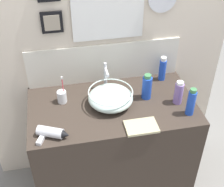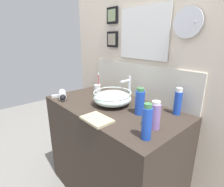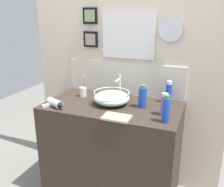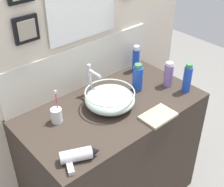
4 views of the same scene
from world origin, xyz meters
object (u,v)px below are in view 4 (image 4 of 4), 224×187
Objects in this scene: hair_drier at (79,155)px; shampoo_bottle at (168,74)px; lotion_bottle at (138,78)px; spray_bottle at (136,59)px; hand_towel at (158,116)px; glass_bowl_sink at (110,99)px; toothbrush_cup at (56,115)px; faucet at (91,78)px; soap_dispenser at (187,78)px.

shampoo_bottle is at bearing 10.80° from hair_drier.
hair_drier is 1.10× the size of lotion_bottle.
spray_bottle is 0.94× the size of hand_towel.
shampoo_bottle is (0.46, -0.07, 0.03)m from glass_bowl_sink.
lotion_bottle reaches higher than shampoo_bottle.
shampoo_bottle is at bearing -11.83° from toothbrush_cup.
faucet is at bearing 15.40° from toothbrush_cup.
glass_bowl_sink is 1.58× the size of spray_bottle.
lotion_bottle is at bearing 154.16° from shampoo_bottle.
lotion_bottle is (0.67, 0.26, 0.06)m from hair_drier.
glass_bowl_sink is 1.49× the size of hand_towel.
spray_bottle is at bearing 4.94° from faucet.
lotion_bottle is 0.94× the size of hand_towel.
shampoo_bottle reaches higher than hair_drier.
hair_drier is 0.56m from hand_towel.
soap_dispenser is at bearing 2.46° from hair_drier.
hair_drier is 1.22× the size of shampoo_bottle.
glass_bowl_sink is 0.26m from lotion_bottle.
toothbrush_cup is at bearing 173.33° from lotion_bottle.
hand_towel is (-0.31, -0.20, -0.08)m from shampoo_bottle.
toothbrush_cup is at bearing 168.17° from shampoo_bottle.
toothbrush_cup is 0.78m from spray_bottle.
glass_bowl_sink is 0.31m from hand_towel.
lotion_bottle is (0.59, -0.07, 0.05)m from toothbrush_cup.
lotion_bottle is 0.32m from hand_towel.
toothbrush_cup is 1.07× the size of lotion_bottle.
soap_dispenser reaches higher than hand_towel.
faucet is at bearing 151.10° from shampoo_bottle.
toothbrush_cup reaches higher than spray_bottle.
soap_dispenser reaches higher than shampoo_bottle.
hand_towel is (0.15, -0.27, -0.05)m from glass_bowl_sink.
toothbrush_cup is at bearing 142.59° from hand_towel.
shampoo_bottle is (-0.04, 0.13, -0.01)m from soap_dispenser.
toothbrush_cup is 0.59m from hand_towel.
shampoo_bottle is at bearing -25.84° from lotion_bottle.
glass_bowl_sink is at bearing 171.20° from shampoo_bottle.
hair_drier is 1.05× the size of soap_dispenser.
lotion_bottle is at bearing -6.67° from toothbrush_cup.
shampoo_bottle is at bearing -8.80° from glass_bowl_sink.
faucet is 0.44m from spray_bottle.
soap_dispenser is 0.42m from spray_bottle.
soap_dispenser is (0.49, -0.38, -0.03)m from faucet.
soap_dispenser is 1.16× the size of shampoo_bottle.
spray_bottle reaches higher than lotion_bottle.
spray_bottle reaches higher than hair_drier.
soap_dispenser is at bearing -21.81° from glass_bowl_sink.
faucet is at bearing 148.91° from lotion_bottle.
shampoo_bottle is at bearing -86.53° from spray_bottle.
glass_bowl_sink is 0.53m from soap_dispenser.
hand_towel is (-0.35, -0.07, -0.09)m from soap_dispenser.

